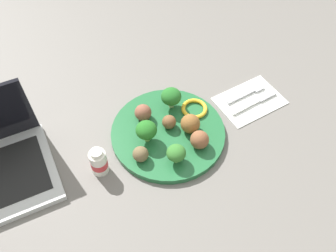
{
  "coord_description": "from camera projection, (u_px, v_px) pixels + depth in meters",
  "views": [
    {
      "loc": [
        -0.25,
        -0.49,
        0.74
      ],
      "look_at": [
        0.0,
        0.0,
        0.04
      ],
      "focal_mm": 39.9,
      "sensor_mm": 36.0,
      "label": 1
    }
  ],
  "objects": [
    {
      "name": "ground_plane",
      "position": [
        168.0,
        135.0,
        0.93
      ],
      "size": [
        4.0,
        4.0,
        0.0
      ],
      "primitive_type": "plane",
      "color": "slate"
    },
    {
      "name": "broccoli_floret_mid_left",
      "position": [
        176.0,
        153.0,
        0.84
      ],
      "size": [
        0.04,
        0.04,
        0.05
      ],
      "color": "#95BD68",
      "rests_on": "plate"
    },
    {
      "name": "yogurt_bottle",
      "position": [
        99.0,
        162.0,
        0.84
      ],
      "size": [
        0.04,
        0.04,
        0.08
      ],
      "color": "white",
      "rests_on": "ground_plane"
    },
    {
      "name": "meatball_back_right",
      "position": [
        143.0,
        113.0,
        0.92
      ],
      "size": [
        0.04,
        0.04,
        0.04
      ],
      "primitive_type": "sphere",
      "color": "brown",
      "rests_on": "plate"
    },
    {
      "name": "plate",
      "position": [
        168.0,
        133.0,
        0.92
      ],
      "size": [
        0.28,
        0.28,
        0.02
      ],
      "primitive_type": "cylinder",
      "color": "#236638",
      "rests_on": "ground_plane"
    },
    {
      "name": "meatball_near_rim",
      "position": [
        141.0,
        154.0,
        0.85
      ],
      "size": [
        0.04,
        0.04,
        0.04
      ],
      "primitive_type": "sphere",
      "color": "brown",
      "rests_on": "plate"
    },
    {
      "name": "broccoli_floret_back_right",
      "position": [
        171.0,
        97.0,
        0.93
      ],
      "size": [
        0.05,
        0.05,
        0.06
      ],
      "color": "#99B97D",
      "rests_on": "plate"
    },
    {
      "name": "meatball_front_right",
      "position": [
        190.0,
        124.0,
        0.9
      ],
      "size": [
        0.05,
        0.05,
        0.05
      ],
      "primitive_type": "sphere",
      "color": "brown",
      "rests_on": "plate"
    },
    {
      "name": "fork",
      "position": [
        247.0,
        93.0,
        1.0
      ],
      "size": [
        0.12,
        0.02,
        0.01
      ],
      "color": "silver",
      "rests_on": "napkin"
    },
    {
      "name": "napkin",
      "position": [
        249.0,
        99.0,
        0.99
      ],
      "size": [
        0.18,
        0.13,
        0.01
      ],
      "primitive_type": "cube",
      "rotation": [
        0.0,
        0.0,
        0.06
      ],
      "color": "white",
      "rests_on": "ground_plane"
    },
    {
      "name": "meatball_mid_right",
      "position": [
        200.0,
        140.0,
        0.87
      ],
      "size": [
        0.04,
        0.04,
        0.04
      ],
      "primitive_type": "sphere",
      "color": "brown",
      "rests_on": "plate"
    },
    {
      "name": "knife",
      "position": [
        256.0,
        101.0,
        0.98
      ],
      "size": [
        0.15,
        0.03,
        0.01
      ],
      "color": "white",
      "rests_on": "napkin"
    },
    {
      "name": "pepper_ring_back_right",
      "position": [
        194.0,
        109.0,
        0.95
      ],
      "size": [
        0.09,
        0.09,
        0.01
      ],
      "primitive_type": "torus",
      "rotation": [
        0.0,
        0.0,
        5.23
      ],
      "color": "yellow",
      "rests_on": "plate"
    },
    {
      "name": "meatball_back_left",
      "position": [
        169.0,
        122.0,
        0.91
      ],
      "size": [
        0.03,
        0.03,
        0.03
      ],
      "primitive_type": "sphere",
      "color": "brown",
      "rests_on": "plate"
    },
    {
      "name": "broccoli_floret_front_left",
      "position": [
        147.0,
        132.0,
        0.86
      ],
      "size": [
        0.05,
        0.05,
        0.06
      ],
      "color": "#98D06D",
      "rests_on": "plate"
    }
  ]
}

